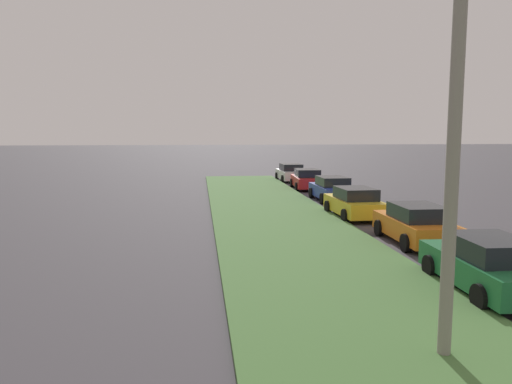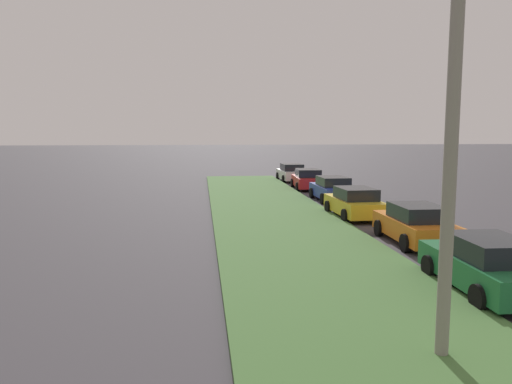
{
  "view_description": "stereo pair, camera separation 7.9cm",
  "coord_description": "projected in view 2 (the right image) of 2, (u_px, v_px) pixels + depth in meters",
  "views": [
    {
      "loc": [
        -4.86,
        11.95,
        4.14
      ],
      "look_at": [
        16.92,
        9.47,
        1.46
      ],
      "focal_mm": 34.88,
      "sensor_mm": 36.0,
      "label": 1
    },
    {
      "loc": [
        -4.87,
        11.87,
        4.14
      ],
      "look_at": [
        16.92,
        9.47,
        1.46
      ],
      "focal_mm": 34.88,
      "sensor_mm": 36.0,
      "label": 2
    }
  ],
  "objects": [
    {
      "name": "grass_median",
      "position": [
        314.0,
        263.0,
        15.55
      ],
      "size": [
        60.0,
        6.0,
        0.12
      ],
      "primitive_type": "cube",
      "color": "#477238",
      "rests_on": "ground"
    },
    {
      "name": "parked_car_green",
      "position": [
        487.0,
        265.0,
        12.8
      ],
      "size": [
        4.34,
        2.11,
        1.47
      ],
      "rotation": [
        0.0,
        0.0,
        -0.03
      ],
      "color": "#1E6B38",
      "rests_on": "ground"
    },
    {
      "name": "parked_car_orange",
      "position": [
        416.0,
        224.0,
        18.43
      ],
      "size": [
        4.33,
        2.07,
        1.47
      ],
      "rotation": [
        0.0,
        0.0,
        -0.01
      ],
      "color": "orange",
      "rests_on": "ground"
    },
    {
      "name": "parked_car_yellow",
      "position": [
        355.0,
        203.0,
        23.96
      ],
      "size": [
        4.36,
        2.13,
        1.47
      ],
      "rotation": [
        0.0,
        0.0,
        0.03
      ],
      "color": "gold",
      "rests_on": "ground"
    },
    {
      "name": "parked_car_blue",
      "position": [
        332.0,
        189.0,
        29.71
      ],
      "size": [
        4.32,
        2.06,
        1.47
      ],
      "rotation": [
        0.0,
        0.0,
        0.01
      ],
      "color": "#23389E",
      "rests_on": "ground"
    },
    {
      "name": "parked_car_red",
      "position": [
        308.0,
        179.0,
        35.7
      ],
      "size": [
        4.39,
        2.2,
        1.47
      ],
      "rotation": [
        0.0,
        0.0,
        -0.06
      ],
      "color": "red",
      "rests_on": "ground"
    },
    {
      "name": "parked_car_white",
      "position": [
        291.0,
        173.0,
        41.44
      ],
      "size": [
        4.34,
        2.1,
        1.47
      ],
      "rotation": [
        0.0,
        0.0,
        0.02
      ],
      "color": "silver",
      "rests_on": "ground"
    },
    {
      "name": "streetlight",
      "position": [
        473.0,
        117.0,
        8.54
      ],
      "size": [
        0.64,
        2.87,
        7.5
      ],
      "color": "gray",
      "rests_on": "ground"
    }
  ]
}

